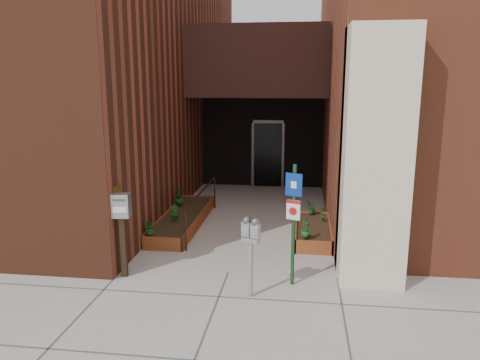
% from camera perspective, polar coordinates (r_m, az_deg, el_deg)
% --- Properties ---
extents(ground, '(80.00, 80.00, 0.00)m').
position_cam_1_polar(ground, '(8.88, -1.46, -11.21)').
color(ground, '#9E9991').
rests_on(ground, ground).
extents(architecture, '(20.00, 14.60, 10.00)m').
position_cam_1_polar(architecture, '(15.07, 2.00, 17.80)').
color(architecture, brown).
rests_on(architecture, ground).
extents(planter_left, '(0.90, 3.60, 0.30)m').
position_cam_1_polar(planter_left, '(11.62, -6.97, -4.84)').
color(planter_left, brown).
rests_on(planter_left, ground).
extents(planter_right, '(0.80, 2.20, 0.30)m').
position_cam_1_polar(planter_right, '(10.80, 8.86, -6.24)').
color(planter_right, brown).
rests_on(planter_right, ground).
extents(handrail, '(0.04, 3.34, 0.90)m').
position_cam_1_polar(handrail, '(11.29, -4.66, -2.05)').
color(handrail, black).
rests_on(handrail, ground).
extents(parking_meter, '(0.32, 0.21, 1.37)m').
position_cam_1_polar(parking_meter, '(7.59, 1.33, -6.78)').
color(parking_meter, '#A0A0A2').
rests_on(parking_meter, ground).
extents(sign_post, '(0.28, 0.12, 2.14)m').
position_cam_1_polar(sign_post, '(7.99, 6.54, -3.94)').
color(sign_post, '#153B1B').
rests_on(sign_post, ground).
extents(payment_dropbox, '(0.33, 0.26, 1.56)m').
position_cam_1_polar(payment_dropbox, '(8.60, -14.22, -4.41)').
color(payment_dropbox, black).
rests_on(payment_dropbox, ground).
extents(shrub_left_a, '(0.41, 0.41, 0.33)m').
position_cam_1_polar(shrub_left_a, '(10.14, -10.92, -5.59)').
color(shrub_left_a, '#19591A').
rests_on(shrub_left_a, planter_left).
extents(shrub_left_b, '(0.27, 0.27, 0.35)m').
position_cam_1_polar(shrub_left_b, '(10.99, -8.00, -4.00)').
color(shrub_left_b, '#195317').
rests_on(shrub_left_b, planter_left).
extents(shrub_left_c, '(0.27, 0.27, 0.40)m').
position_cam_1_polar(shrub_left_c, '(12.34, -7.44, -2.04)').
color(shrub_left_c, '#174F16').
rests_on(shrub_left_c, planter_left).
extents(shrub_left_d, '(0.27, 0.27, 0.37)m').
position_cam_1_polar(shrub_left_d, '(12.32, -7.48, -2.16)').
color(shrub_left_d, '#18551C').
rests_on(shrub_left_d, planter_left).
extents(shrub_right_a, '(0.26, 0.26, 0.35)m').
position_cam_1_polar(shrub_right_a, '(9.83, 8.04, -5.98)').
color(shrub_right_a, '#1B6021').
rests_on(shrub_right_a, planter_right).
extents(shrub_right_b, '(0.19, 0.19, 0.31)m').
position_cam_1_polar(shrub_right_b, '(11.07, 10.17, -4.08)').
color(shrub_right_b, '#1B5418').
rests_on(shrub_right_b, planter_right).
extents(shrub_right_c, '(0.30, 0.30, 0.31)m').
position_cam_1_polar(shrub_right_c, '(11.56, 8.70, -3.30)').
color(shrub_right_c, '#164E18').
rests_on(shrub_right_c, planter_right).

